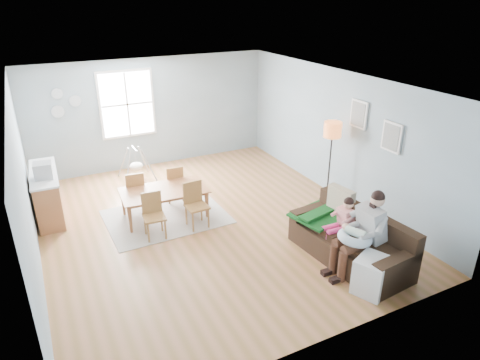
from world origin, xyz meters
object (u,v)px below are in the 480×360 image
chair_nw (135,189)px  baby_swing (136,166)px  floor_lamp (332,137)px  chair_sw (153,212)px  father (363,231)px  counter (47,194)px  chair_se (195,202)px  storage_cube (372,276)px  chair_ne (174,182)px  toddler (342,217)px  sofa (352,243)px  monitor (43,170)px  dining_table (165,204)px

chair_nw → baby_swing: chair_nw is taller
floor_lamp → chair_sw: bearing=175.7°
father → floor_lamp: (1.07, 2.24, 0.72)m
chair_nw → counter: 1.71m
chair_se → counter: (-2.46, 1.69, -0.02)m
floor_lamp → counter: 5.78m
chair_se → chair_nw: chair_se is taller
storage_cube → chair_ne: bearing=111.3°
chair_ne → baby_swing: 1.59m
chair_sw → chair_se: bearing=1.5°
toddler → storage_cube: toddler is taller
chair_nw → chair_se: bearing=-52.5°
sofa → floor_lamp: bearing=63.3°
chair_sw → chair_se: chair_se is taller
father → chair_sw: bearing=136.1°
chair_se → chair_nw: size_ratio=1.04×
chair_sw → counter: bearing=134.0°
father → chair_nw: father is taller
storage_cube → chair_nw: (-2.46, 4.16, 0.19)m
monitor → toddler: bearing=-38.6°
toddler → chair_sw: (-2.63, 2.02, -0.25)m
toddler → dining_table: bearing=130.7°
sofa → storage_cube: sofa is taller
chair_nw → monitor: size_ratio=2.44×
counter → chair_nw: bearing=-19.5°
counter → dining_table: bearing=-29.0°
father → baby_swing: bearing=113.5°
father → counter: (-4.27, 4.22, -0.26)m
sofa → monitor: size_ratio=6.25×
storage_cube → baby_swing: 6.07m
chair_se → monitor: bearing=150.9°
dining_table → chair_sw: size_ratio=1.97×
father → chair_ne: father is taller
sofa → monitor: (-4.37, 3.60, 0.78)m
father → dining_table: bearing=125.7°
sofa → chair_sw: size_ratio=2.57×
toddler → floor_lamp: bearing=58.6°
father → monitor: father is taller
toddler → dining_table: 3.45m
storage_cube → monitor: 6.05m
dining_table → baby_swing: bearing=94.1°
chair_ne → sofa: bearing=-60.1°
sofa → chair_se: bearing=130.5°
dining_table → monitor: bearing=161.3°
storage_cube → chair_se: bearing=117.8°
floor_lamp → chair_ne: 3.39m
toddler → chair_nw: toddler is taller
sofa → dining_table: size_ratio=1.30×
sofa → baby_swing: sofa is taller
dining_table → monitor: size_ratio=4.80×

